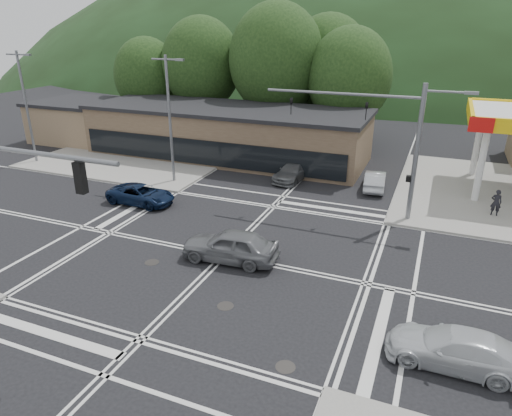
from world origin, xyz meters
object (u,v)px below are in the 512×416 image
at_px(car_silver_east, 455,348).
at_px(car_grey_center, 230,245).
at_px(car_queue_a, 375,180).
at_px(car_blue_west, 141,194).
at_px(car_queue_b, 328,159).
at_px(car_northbound, 293,171).
at_px(pedestrian, 496,202).

bearing_deg(car_silver_east, car_grey_center, -110.15).
bearing_deg(car_queue_a, car_blue_west, 26.72).
bearing_deg(car_blue_west, car_grey_center, -117.98).
height_order(car_grey_center, car_queue_b, car_grey_center).
height_order(car_queue_b, car_northbound, car_queue_b).
relative_size(car_queue_a, pedestrian, 2.42).
distance_m(car_silver_east, car_queue_b, 23.15).
distance_m(car_queue_a, car_queue_b, 5.74).
bearing_deg(car_grey_center, car_northbound, 179.98).
bearing_deg(car_northbound, car_blue_west, -124.89).
bearing_deg(car_queue_b, car_blue_west, 56.94).
height_order(car_grey_center, car_silver_east, car_grey_center).
bearing_deg(car_queue_a, car_grey_center, 63.98).
relative_size(car_blue_west, car_queue_a, 1.13).
height_order(car_grey_center, car_northbound, car_grey_center).
bearing_deg(car_queue_a, car_queue_b, -46.61).
bearing_deg(car_blue_west, car_queue_b, -36.20).
distance_m(car_blue_west, car_queue_b, 15.55).
distance_m(car_queue_b, pedestrian, 13.38).
relative_size(car_queue_a, car_queue_b, 0.94).
bearing_deg(car_queue_b, car_grey_center, 91.70).
bearing_deg(car_queue_b, car_silver_east, 118.54).
bearing_deg(car_queue_a, car_northbound, -3.22).
bearing_deg(pedestrian, car_queue_a, -14.78).
height_order(car_grey_center, pedestrian, pedestrian).
distance_m(car_blue_west, car_northbound, 11.39).
distance_m(car_blue_west, car_silver_east, 20.87).
distance_m(car_queue_a, pedestrian, 7.91).
xyz_separation_m(car_grey_center, car_queue_b, (0.67, 17.19, -0.10)).
relative_size(car_blue_west, car_silver_east, 0.97).
bearing_deg(car_queue_b, pedestrian, 156.06).
bearing_deg(car_northbound, pedestrian, -1.88).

